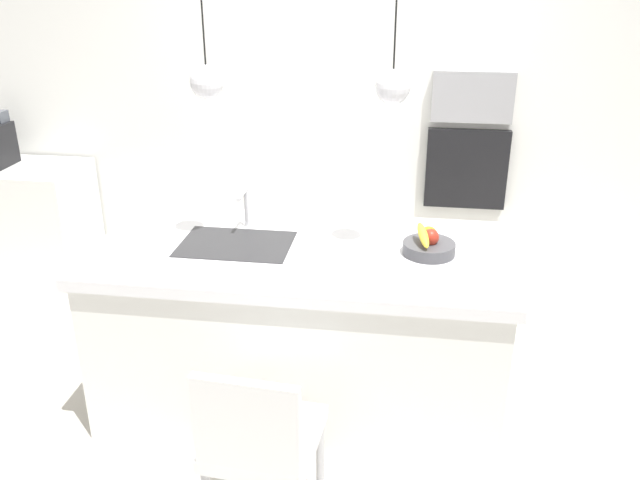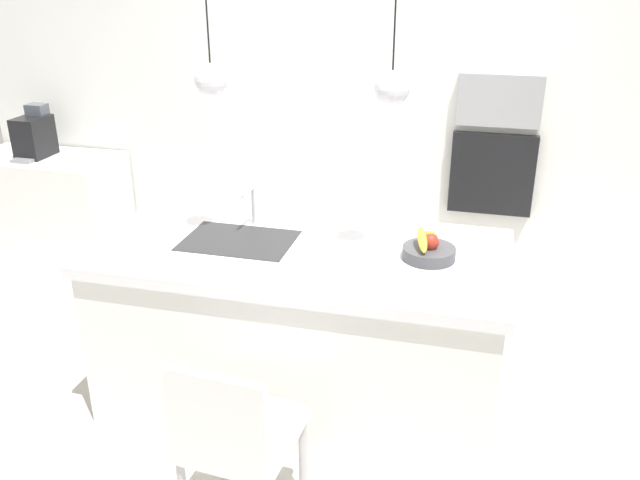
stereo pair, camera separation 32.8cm
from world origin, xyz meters
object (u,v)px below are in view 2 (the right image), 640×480
at_px(coffee_machine, 34,135).
at_px(microwave, 500,100).
at_px(chair_near, 236,435).
at_px(oven, 492,174).
at_px(fruit_bowl, 429,250).

distance_m(coffee_machine, microwave, 3.39).
bearing_deg(chair_near, microwave, 70.21).
height_order(coffee_machine, oven, coffee_machine).
bearing_deg(fruit_bowl, coffee_machine, 157.73).
distance_m(microwave, chair_near, 2.83).
distance_m(fruit_bowl, coffee_machine, 3.33).
distance_m(microwave, oven, 0.50).
xyz_separation_m(coffee_machine, microwave, (3.35, 0.30, 0.37)).
bearing_deg(fruit_bowl, oven, 80.01).
xyz_separation_m(fruit_bowl, coffee_machine, (-3.08, 1.26, 0.05)).
relative_size(fruit_bowl, coffee_machine, 0.67).
relative_size(fruit_bowl, microwave, 0.47).
height_order(coffee_machine, microwave, microwave).
xyz_separation_m(fruit_bowl, oven, (0.27, 1.56, -0.08)).
bearing_deg(oven, fruit_bowl, -99.99).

